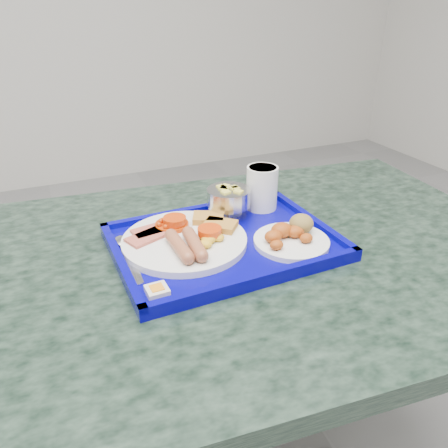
% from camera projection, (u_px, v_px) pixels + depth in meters
% --- Properties ---
extents(table, '(1.31, 0.94, 0.77)m').
position_uv_depth(table, '(245.00, 323.00, 1.02)').
color(table, slate).
rests_on(table, floor).
extents(tray, '(0.46, 0.34, 0.03)m').
position_uv_depth(tray, '(224.00, 243.00, 0.93)').
color(tray, '#050288').
rests_on(tray, table).
extents(main_plate, '(0.26, 0.26, 0.04)m').
position_uv_depth(main_plate, '(187.00, 238.00, 0.91)').
color(main_plate, white).
rests_on(main_plate, tray).
extents(bread_plate, '(0.16, 0.16, 0.05)m').
position_uv_depth(bread_plate, '(292.00, 236.00, 0.91)').
color(bread_plate, white).
rests_on(bread_plate, tray).
extents(fruit_bowl, '(0.10, 0.10, 0.07)m').
position_uv_depth(fruit_bowl, '(229.00, 198.00, 1.01)').
color(fruit_bowl, '#BCBCBF').
rests_on(fruit_bowl, tray).
extents(juice_cup, '(0.07, 0.07, 0.10)m').
position_uv_depth(juice_cup, '(262.00, 186.00, 1.05)').
color(juice_cup, white).
rests_on(juice_cup, tray).
extents(spoon, '(0.03, 0.19, 0.01)m').
position_uv_depth(spoon, '(125.00, 247.00, 0.89)').
color(spoon, '#BCBCBF').
rests_on(spoon, tray).
extents(knife, '(0.03, 0.16, 0.00)m').
position_uv_depth(knife, '(126.00, 264.00, 0.84)').
color(knife, '#BCBCBF').
rests_on(knife, tray).
extents(jam_packet, '(0.04, 0.04, 0.02)m').
position_uv_depth(jam_packet, '(157.00, 291.00, 0.75)').
color(jam_packet, silver).
rests_on(jam_packet, tray).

